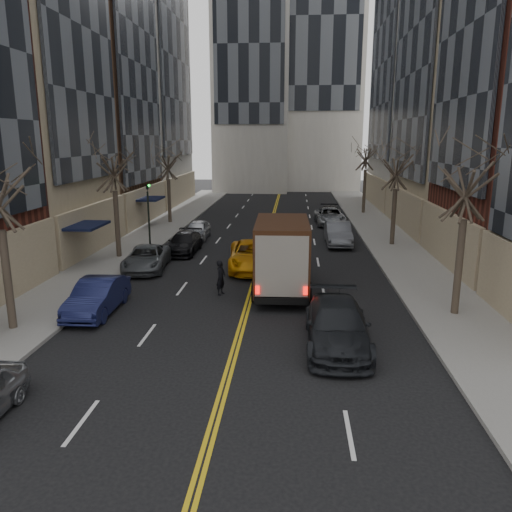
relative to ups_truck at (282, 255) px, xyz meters
The scene contains 22 objects.
ground 14.15m from the ups_truck, 95.95° to the right, with size 160.00×160.00×0.00m, color black.
sidewalk_left 16.80m from the ups_truck, 128.72° to the left, with size 4.00×66.00×0.15m, color slate.
sidewalk_right 15.16m from the ups_truck, 59.94° to the left, with size 4.00×66.00×0.15m, color slate.
streetwall_left 28.14m from the ups_truck, 136.36° to the left, with size 14.00×49.50×36.00m.
streetwall_right 27.06m from the ups_truck, 50.70° to the left, with size 12.26×49.00×34.00m.
tree_lf_mid 12.83m from the ups_truck, 149.51° to the left, with size 3.20×3.20×8.91m.
tree_lf_far 22.03m from the ups_truck, 118.31° to the left, with size 3.20×3.20×8.12m.
tree_rt_near 9.19m from the ups_truck, 21.96° to the right, with size 3.20×3.20×8.71m.
tree_rt_mid 13.96m from the ups_truck, 56.36° to the left, with size 3.20×3.20×8.32m.
tree_rt_far 27.50m from the ups_truck, 74.25° to the left, with size 3.20×3.20×9.11m.
traffic_signal 12.00m from the ups_truck, 137.76° to the left, with size 0.29×0.26×4.70m.
ups_truck is the anchor object (origin of this frame).
observer_sedan 6.90m from the ups_truck, 71.59° to the right, with size 2.27×5.47×1.58m.
taxi 4.60m from the ups_truck, 113.24° to the left, with size 2.60×5.64×1.57m, color orange.
pedestrian 3.12m from the ups_truck, 165.31° to the right, with size 0.61×0.40×1.67m, color black.
parked_lf_b 8.66m from the ups_truck, 154.46° to the right, with size 1.55×4.44×1.46m, color #13183E.
parked_lf_c 8.59m from the ups_truck, 155.62° to the left, with size 2.21×4.79×1.33m, color #484C50.
parked_lf_d 10.31m from the ups_truck, 129.77° to the left, with size 1.84×4.53×1.32m, color black.
parked_lf_e 14.08m from the ups_truck, 117.85° to the left, with size 1.61×4.01×1.36m, color #B3B6BB.
parked_rt_a 11.85m from the ups_truck, 72.02° to the left, with size 1.67×4.78×1.58m, color #55575D.
parked_rt_b 19.85m from the ups_truck, 79.40° to the left, with size 2.38×5.17×1.44m, color #9B9EA2.
parked_rt_c 21.39m from the ups_truck, 79.72° to the left, with size 1.92×4.73×1.37m, color black.
Camera 1 is at (2.00, -9.41, 7.32)m, focal length 35.00 mm.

